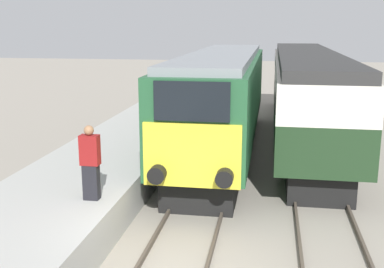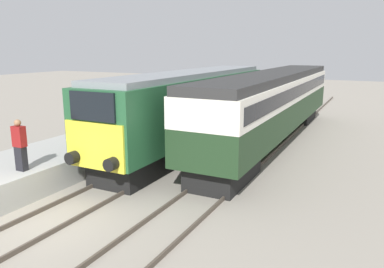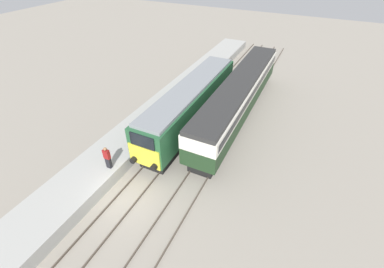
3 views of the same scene
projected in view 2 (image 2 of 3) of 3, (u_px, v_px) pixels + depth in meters
ground_plane at (41, 225)px, 11.02m from camera, size 120.00×120.00×0.00m
platform_left at (119, 140)px, 19.33m from camera, size 3.50×50.00×0.99m
rails_near_track at (139, 173)px, 15.36m from camera, size 1.51×60.00×0.14m
rails_far_track at (214, 187)px, 13.87m from camera, size 1.50×60.00×0.14m
locomotive at (191, 106)px, 19.07m from camera, size 2.70×15.08×3.97m
passenger_carriage at (274, 100)px, 20.44m from camera, size 2.75×18.76×3.85m
person_on_platform at (20, 145)px, 12.66m from camera, size 0.44×0.26×1.78m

